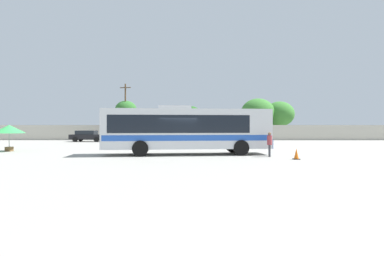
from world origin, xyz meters
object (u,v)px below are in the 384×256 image
object	(u,v)px
parked_car_second_red	(134,136)
roadside_tree_right	(258,113)
attendant_by_bus_door	(270,143)
roadside_tree_midleft	(190,116)
traffic_cone_on_apron	(296,154)
utility_pole_near	(125,110)
coach_bus_silver_blue	(185,129)
parked_car_leftmost_black	(88,136)
vendor_umbrella_near_gate_green	(9,129)
roadside_tree_midright	(279,114)
roadside_tree_left	(126,110)

from	to	relation	value
parked_car_second_red	roadside_tree_right	size ratio (longest dim) A/B	0.71
attendant_by_bus_door	roadside_tree_midleft	size ratio (longest dim) A/B	0.30
parked_car_second_red	roadside_tree_right	bearing A→B (deg)	28.25
parked_car_second_red	traffic_cone_on_apron	xyz separation A→B (m)	(14.03, -21.77, -0.45)
utility_pole_near	attendant_by_bus_door	bearing A→B (deg)	-60.53
coach_bus_silver_blue	parked_car_leftmost_black	distance (m)	22.27
utility_pole_near	traffic_cone_on_apron	size ratio (longest dim) A/B	13.54
vendor_umbrella_near_gate_green	parked_car_second_red	distance (m)	17.46
coach_bus_silver_blue	parked_car_second_red	distance (m)	20.10
parked_car_leftmost_black	traffic_cone_on_apron	bearing A→B (deg)	-46.67
utility_pole_near	roadside_tree_midright	size ratio (longest dim) A/B	1.42
roadside_tree_midright	parked_car_leftmost_black	bearing A→B (deg)	-158.12
attendant_by_bus_door	vendor_umbrella_near_gate_green	world-z (taller)	vendor_umbrella_near_gate_green
vendor_umbrella_near_gate_green	traffic_cone_on_apron	bearing A→B (deg)	-15.22
roadside_tree_left	roadside_tree_midleft	bearing A→B (deg)	0.97
parked_car_second_red	vendor_umbrella_near_gate_green	bearing A→B (deg)	-111.75
coach_bus_silver_blue	attendant_by_bus_door	bearing A→B (deg)	-15.44
parked_car_second_red	roadside_tree_midleft	xyz separation A→B (m)	(7.29, 8.55, 2.88)
traffic_cone_on_apron	parked_car_leftmost_black	bearing A→B (deg)	133.33
roadside_tree_midleft	roadside_tree_midright	bearing A→B (deg)	7.23
coach_bus_silver_blue	parked_car_second_red	size ratio (longest dim) A/B	2.51
roadside_tree_right	roadside_tree_midright	bearing A→B (deg)	8.87
roadside_tree_left	coach_bus_silver_blue	bearing A→B (deg)	-69.08
parked_car_leftmost_black	traffic_cone_on_apron	distance (m)	28.91
attendant_by_bus_door	parked_car_leftmost_black	xyz separation A→B (m)	(-18.64, 19.44, -0.12)
coach_bus_silver_blue	roadside_tree_midright	world-z (taller)	roadside_tree_midright
roadside_tree_midleft	traffic_cone_on_apron	distance (m)	31.24
coach_bus_silver_blue	parked_car_second_red	xyz separation A→B (m)	(-7.37, 18.67, -1.05)
coach_bus_silver_blue	parked_car_leftmost_black	world-z (taller)	coach_bus_silver_blue
roadside_tree_left	traffic_cone_on_apron	size ratio (longest dim) A/B	9.50
attendant_by_bus_door	roadside_tree_midleft	xyz separation A→B (m)	(-5.55, 28.73, 2.75)
parked_car_leftmost_black	roadside_tree_midright	world-z (taller)	roadside_tree_midright
parked_car_second_red	roadside_tree_left	bearing A→B (deg)	109.52
vendor_umbrella_near_gate_green	roadside_tree_right	world-z (taller)	roadside_tree_right
roadside_tree_left	traffic_cone_on_apron	world-z (taller)	roadside_tree_left
roadside_tree_midleft	traffic_cone_on_apron	world-z (taller)	roadside_tree_midleft
roadside_tree_left	traffic_cone_on_apron	bearing A→B (deg)	-60.58
parked_car_second_red	attendant_by_bus_door	bearing A→B (deg)	-57.53
roadside_tree_right	traffic_cone_on_apron	size ratio (longest dim) A/B	10.22
parked_car_second_red	roadside_tree_midleft	world-z (taller)	roadside_tree_midleft
vendor_umbrella_near_gate_green	roadside_tree_midleft	xyz separation A→B (m)	(13.76, 24.74, 1.92)
coach_bus_silver_blue	roadside_tree_midleft	world-z (taller)	roadside_tree_midleft
parked_car_leftmost_black	roadside_tree_left	size ratio (longest dim) A/B	0.73
roadside_tree_midright	attendant_by_bus_door	bearing A→B (deg)	-106.64
coach_bus_silver_blue	traffic_cone_on_apron	xyz separation A→B (m)	(6.66, -3.10, -1.49)
coach_bus_silver_blue	roadside_tree_right	size ratio (longest dim) A/B	1.77
vendor_umbrella_near_gate_green	roadside_tree_midright	size ratio (longest dim) A/B	0.38
parked_car_leftmost_black	traffic_cone_on_apron	xyz separation A→B (m)	(19.83, -21.03, -0.46)
parked_car_second_red	utility_pole_near	distance (m)	8.98
roadside_tree_left	roadside_tree_right	size ratio (longest dim) A/B	0.93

